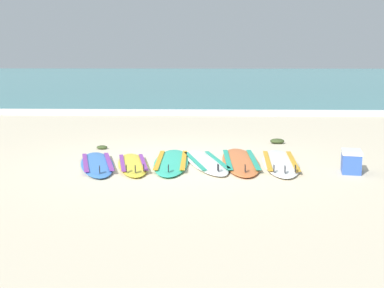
{
  "coord_description": "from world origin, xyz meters",
  "views": [
    {
      "loc": [
        0.52,
        -9.1,
        1.91
      ],
      "look_at": [
        0.17,
        0.64,
        0.25
      ],
      "focal_mm": 48.44,
      "sensor_mm": 36.0,
      "label": 1
    }
  ],
  "objects_px": {
    "surfboard_2": "(171,162)",
    "surfboard_5": "(280,163)",
    "cooler_box": "(351,161)",
    "surfboard_1": "(133,164)",
    "surfboard_0": "(97,164)",
    "surfboard_4": "(240,161)",
    "surfboard_3": "(206,162)"
  },
  "relations": [
    {
      "from": "surfboard_0",
      "to": "surfboard_5",
      "type": "distance_m",
      "value": 3.25
    },
    {
      "from": "surfboard_3",
      "to": "cooler_box",
      "type": "distance_m",
      "value": 2.49
    },
    {
      "from": "surfboard_0",
      "to": "cooler_box",
      "type": "bearing_deg",
      "value": -5.04
    },
    {
      "from": "surfboard_4",
      "to": "surfboard_5",
      "type": "distance_m",
      "value": 0.71
    },
    {
      "from": "surfboard_2",
      "to": "cooler_box",
      "type": "relative_size",
      "value": 4.84
    },
    {
      "from": "surfboard_2",
      "to": "surfboard_4",
      "type": "height_order",
      "value": "same"
    },
    {
      "from": "surfboard_1",
      "to": "surfboard_4",
      "type": "xyz_separation_m",
      "value": [
        1.9,
        0.34,
        -0.0
      ]
    },
    {
      "from": "surfboard_3",
      "to": "surfboard_5",
      "type": "xyz_separation_m",
      "value": [
        1.33,
        0.01,
        0.0
      ]
    },
    {
      "from": "surfboard_2",
      "to": "cooler_box",
      "type": "distance_m",
      "value": 3.09
    },
    {
      "from": "surfboard_1",
      "to": "surfboard_3",
      "type": "relative_size",
      "value": 0.89
    },
    {
      "from": "cooler_box",
      "to": "surfboard_2",
      "type": "bearing_deg",
      "value": 168.65
    },
    {
      "from": "cooler_box",
      "to": "surfboard_1",
      "type": "bearing_deg",
      "value": 174.42
    },
    {
      "from": "surfboard_0",
      "to": "surfboard_4",
      "type": "relative_size",
      "value": 0.9
    },
    {
      "from": "surfboard_4",
      "to": "cooler_box",
      "type": "relative_size",
      "value": 5.1
    },
    {
      "from": "surfboard_0",
      "to": "surfboard_4",
      "type": "height_order",
      "value": "same"
    },
    {
      "from": "surfboard_0",
      "to": "surfboard_5",
      "type": "height_order",
      "value": "same"
    },
    {
      "from": "surfboard_4",
      "to": "surfboard_5",
      "type": "relative_size",
      "value": 1.03
    },
    {
      "from": "surfboard_1",
      "to": "surfboard_3",
      "type": "xyz_separation_m",
      "value": [
        1.28,
        0.24,
        -0.0
      ]
    },
    {
      "from": "surfboard_3",
      "to": "surfboard_5",
      "type": "height_order",
      "value": "same"
    },
    {
      "from": "surfboard_0",
      "to": "surfboard_2",
      "type": "height_order",
      "value": "same"
    },
    {
      "from": "surfboard_1",
      "to": "surfboard_2",
      "type": "xyz_separation_m",
      "value": [
        0.66,
        0.25,
        -0.0
      ]
    },
    {
      "from": "surfboard_0",
      "to": "cooler_box",
      "type": "relative_size",
      "value": 4.6
    },
    {
      "from": "surfboard_4",
      "to": "surfboard_0",
      "type": "bearing_deg",
      "value": -172.73
    },
    {
      "from": "surfboard_1",
      "to": "surfboard_5",
      "type": "bearing_deg",
      "value": 5.46
    },
    {
      "from": "surfboard_0",
      "to": "surfboard_3",
      "type": "height_order",
      "value": "same"
    },
    {
      "from": "surfboard_2",
      "to": "surfboard_3",
      "type": "distance_m",
      "value": 0.61
    },
    {
      "from": "surfboard_2",
      "to": "surfboard_5",
      "type": "relative_size",
      "value": 0.98
    },
    {
      "from": "surfboard_1",
      "to": "surfboard_5",
      "type": "xyz_separation_m",
      "value": [
        2.6,
        0.25,
        -0.0
      ]
    },
    {
      "from": "surfboard_4",
      "to": "surfboard_5",
      "type": "bearing_deg",
      "value": -7.72
    },
    {
      "from": "surfboard_1",
      "to": "surfboard_4",
      "type": "relative_size",
      "value": 0.81
    },
    {
      "from": "surfboard_4",
      "to": "surfboard_1",
      "type": "bearing_deg",
      "value": -169.73
    },
    {
      "from": "surfboard_1",
      "to": "surfboard_5",
      "type": "relative_size",
      "value": 0.83
    }
  ]
}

